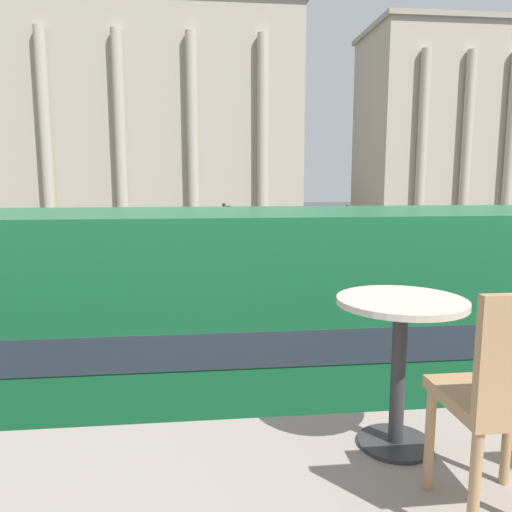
# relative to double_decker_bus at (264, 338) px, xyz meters

# --- Properties ---
(double_decker_bus) EXTENTS (10.96, 2.73, 4.19)m
(double_decker_bus) POSITION_rel_double_decker_bus_xyz_m (0.00, 0.00, 0.00)
(double_decker_bus) COLOR black
(double_decker_bus) RESTS_ON ground_plane
(cafe_dining_table) EXTENTS (0.60, 0.60, 0.73)m
(cafe_dining_table) POSITION_rel_double_decker_bus_xyz_m (0.04, -4.77, 1.54)
(cafe_dining_table) COLOR #2D2D30
(cafe_dining_table) RESTS_ON cafe_floor_slab
(cafe_chair_0) EXTENTS (0.40, 0.40, 0.91)m
(cafe_chair_0) POSITION_rel_double_decker_bus_xyz_m (0.21, -5.35, 1.52)
(cafe_chair_0) COLOR #A87F56
(cafe_chair_0) RESTS_ON cafe_floor_slab
(plaza_building_left) EXTENTS (35.99, 14.12, 19.41)m
(plaza_building_left) POSITION_rel_double_decker_bus_xyz_m (-9.90, 41.07, 7.36)
(plaza_building_left) COLOR #B2A893
(plaza_building_left) RESTS_ON ground_plane
(traffic_light_near) EXTENTS (0.42, 0.24, 3.26)m
(traffic_light_near) POSITION_rel_double_decker_bus_xyz_m (4.06, 6.15, -0.20)
(traffic_light_near) COLOR black
(traffic_light_near) RESTS_ON ground_plane
(traffic_light_mid) EXTENTS (0.42, 0.24, 3.67)m
(traffic_light_mid) POSITION_rel_double_decker_bus_xyz_m (0.15, 13.60, 0.06)
(traffic_light_mid) COLOR black
(traffic_light_mid) RESTS_ON ground_plane
(traffic_light_far) EXTENTS (0.42, 0.24, 3.23)m
(traffic_light_far) POSITION_rel_double_decker_bus_xyz_m (7.31, 20.17, -0.22)
(traffic_light_far) COLOR black
(traffic_light_far) RESTS_ON ground_plane
(car_silver) EXTENTS (4.20, 1.93, 1.35)m
(car_silver) POSITION_rel_double_decker_bus_xyz_m (7.92, 15.40, -1.65)
(car_silver) COLOR black
(car_silver) RESTS_ON ground_plane
(pedestrian_olive) EXTENTS (0.32, 0.32, 1.61)m
(pedestrian_olive) POSITION_rel_double_decker_bus_xyz_m (-2.29, 29.47, -1.42)
(pedestrian_olive) COLOR #282B33
(pedestrian_olive) RESTS_ON ground_plane
(pedestrian_black) EXTENTS (0.32, 0.32, 1.75)m
(pedestrian_black) POSITION_rel_double_decker_bus_xyz_m (3.24, 8.14, -1.34)
(pedestrian_black) COLOR #282B33
(pedestrian_black) RESTS_ON ground_plane
(pedestrian_red) EXTENTS (0.32, 0.32, 1.81)m
(pedestrian_red) POSITION_rel_double_decker_bus_xyz_m (0.29, 21.53, -1.30)
(pedestrian_red) COLOR #282B33
(pedestrian_red) RESTS_ON ground_plane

